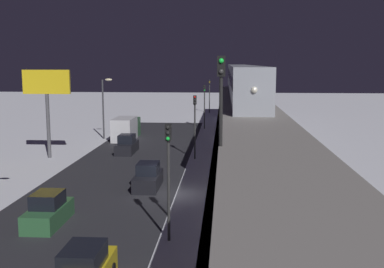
{
  "coord_description": "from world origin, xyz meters",
  "views": [
    {
      "loc": [
        -4.28,
        33.36,
        9.57
      ],
      "look_at": [
        -0.37,
        -22.51,
        1.1
      ],
      "focal_mm": 44.05,
      "sensor_mm": 36.0,
      "label": 1
    }
  ],
  "objects_px": {
    "sedan_green": "(48,211)",
    "traffic_light_distant": "(209,91)",
    "sedan_black": "(127,145)",
    "sedan_black_2": "(148,178)",
    "traffic_light_far": "(204,100)",
    "subway_train": "(241,78)",
    "traffic_light_near": "(168,165)",
    "commercial_billboard": "(47,91)",
    "traffic_light_mid": "(195,118)",
    "box_truck": "(126,128)",
    "rail_signal": "(221,85)"
  },
  "relations": [
    {
      "from": "sedan_green",
      "to": "traffic_light_distant",
      "type": "distance_m",
      "value": 64.55
    },
    {
      "from": "sedan_black",
      "to": "sedan_black_2",
      "type": "height_order",
      "value": "same"
    },
    {
      "from": "traffic_light_far",
      "to": "subway_train",
      "type": "bearing_deg",
      "value": 120.62
    },
    {
      "from": "traffic_light_near",
      "to": "commercial_billboard",
      "type": "height_order",
      "value": "commercial_billboard"
    },
    {
      "from": "subway_train",
      "to": "sedan_black",
      "type": "bearing_deg",
      "value": 41.01
    },
    {
      "from": "traffic_light_mid",
      "to": "traffic_light_near",
      "type": "bearing_deg",
      "value": 90.0
    },
    {
      "from": "box_truck",
      "to": "traffic_light_distant",
      "type": "relative_size",
      "value": 1.16
    },
    {
      "from": "commercial_billboard",
      "to": "traffic_light_far",
      "type": "bearing_deg",
      "value": -123.57
    },
    {
      "from": "traffic_light_distant",
      "to": "box_truck",
      "type": "bearing_deg",
      "value": 73.51
    },
    {
      "from": "subway_train",
      "to": "traffic_light_far",
      "type": "distance_m",
      "value": 10.33
    },
    {
      "from": "traffic_light_far",
      "to": "box_truck",
      "type": "bearing_deg",
      "value": 46.6
    },
    {
      "from": "box_truck",
      "to": "traffic_light_far",
      "type": "bearing_deg",
      "value": -133.4
    },
    {
      "from": "subway_train",
      "to": "rail_signal",
      "type": "xyz_separation_m",
      "value": [
        2.17,
        39.24,
        0.95
      ]
    },
    {
      "from": "traffic_light_mid",
      "to": "commercial_billboard",
      "type": "relative_size",
      "value": 0.72
    },
    {
      "from": "sedan_black",
      "to": "subway_train",
      "type": "bearing_deg",
      "value": -138.99
    },
    {
      "from": "subway_train",
      "to": "sedan_black_2",
      "type": "bearing_deg",
      "value": 72.5
    },
    {
      "from": "sedan_black_2",
      "to": "traffic_light_far",
      "type": "height_order",
      "value": "traffic_light_far"
    },
    {
      "from": "subway_train",
      "to": "traffic_light_mid",
      "type": "bearing_deg",
      "value": 70.06
    },
    {
      "from": "subway_train",
      "to": "sedan_green",
      "type": "distance_m",
      "value": 36.5
    },
    {
      "from": "sedan_green",
      "to": "traffic_light_near",
      "type": "distance_m",
      "value": 8.49
    },
    {
      "from": "commercial_billboard",
      "to": "sedan_black",
      "type": "bearing_deg",
      "value": -156.71
    },
    {
      "from": "sedan_green",
      "to": "box_truck",
      "type": "height_order",
      "value": "box_truck"
    },
    {
      "from": "rail_signal",
      "to": "sedan_green",
      "type": "xyz_separation_m",
      "value": [
        10.29,
        -5.62,
        -7.81
      ]
    },
    {
      "from": "traffic_light_near",
      "to": "traffic_light_mid",
      "type": "height_order",
      "value": "same"
    },
    {
      "from": "traffic_light_mid",
      "to": "traffic_light_distant",
      "type": "bearing_deg",
      "value": -90.0
    },
    {
      "from": "subway_train",
      "to": "commercial_billboard",
      "type": "distance_m",
      "value": 24.25
    },
    {
      "from": "rail_signal",
      "to": "sedan_green",
      "type": "distance_m",
      "value": 14.09
    },
    {
      "from": "traffic_light_distant",
      "to": "sedan_black_2",
      "type": "bearing_deg",
      "value": 87.0
    },
    {
      "from": "rail_signal",
      "to": "commercial_billboard",
      "type": "xyz_separation_m",
      "value": [
        17.63,
        -25.25,
        -1.78
      ]
    },
    {
      "from": "traffic_light_near",
      "to": "traffic_light_far",
      "type": "xyz_separation_m",
      "value": [
        0.0,
        -44.07,
        0.0
      ]
    },
    {
      "from": "subway_train",
      "to": "commercial_billboard",
      "type": "height_order",
      "value": "subway_train"
    },
    {
      "from": "commercial_billboard",
      "to": "subway_train",
      "type": "bearing_deg",
      "value": -144.75
    },
    {
      "from": "traffic_light_mid",
      "to": "commercial_billboard",
      "type": "distance_m",
      "value": 15.07
    },
    {
      "from": "sedan_black_2",
      "to": "traffic_light_far",
      "type": "distance_m",
      "value": 33.58
    },
    {
      "from": "sedan_green",
      "to": "traffic_light_distant",
      "type": "height_order",
      "value": "traffic_light_distant"
    },
    {
      "from": "sedan_green",
      "to": "traffic_light_near",
      "type": "height_order",
      "value": "traffic_light_near"
    },
    {
      "from": "traffic_light_near",
      "to": "traffic_light_far",
      "type": "relative_size",
      "value": 1.0
    },
    {
      "from": "box_truck",
      "to": "traffic_light_near",
      "type": "xyz_separation_m",
      "value": [
        -9.5,
        34.03,
        2.85
      ]
    },
    {
      "from": "box_truck",
      "to": "sedan_black_2",
      "type": "bearing_deg",
      "value": 105.86
    },
    {
      "from": "sedan_green",
      "to": "sedan_black_2",
      "type": "bearing_deg",
      "value": -117.85
    },
    {
      "from": "box_truck",
      "to": "commercial_billboard",
      "type": "distance_m",
      "value": 14.5
    },
    {
      "from": "rail_signal",
      "to": "traffic_light_far",
      "type": "distance_m",
      "value": 47.89
    },
    {
      "from": "subway_train",
      "to": "box_truck",
      "type": "relative_size",
      "value": 7.5
    },
    {
      "from": "sedan_black_2",
      "to": "traffic_light_distant",
      "type": "bearing_deg",
      "value": 87.0
    },
    {
      "from": "subway_train",
      "to": "traffic_light_mid",
      "type": "relative_size",
      "value": 8.67
    },
    {
      "from": "traffic_light_near",
      "to": "traffic_light_distant",
      "type": "distance_m",
      "value": 66.11
    },
    {
      "from": "traffic_light_distant",
      "to": "traffic_light_far",
      "type": "bearing_deg",
      "value": 90.0
    },
    {
      "from": "rail_signal",
      "to": "traffic_light_far",
      "type": "bearing_deg",
      "value": -86.65
    },
    {
      "from": "commercial_billboard",
      "to": "sedan_green",
      "type": "bearing_deg",
      "value": 110.5
    },
    {
      "from": "traffic_light_mid",
      "to": "box_truck",
      "type": "bearing_deg",
      "value": -51.61
    }
  ]
}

